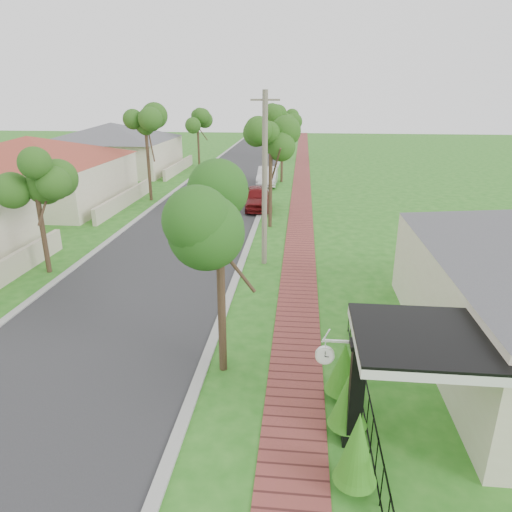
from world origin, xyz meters
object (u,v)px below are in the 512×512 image
at_px(porch_post, 356,399).
at_px(parked_car_white, 267,176).
at_px(station_clock, 326,354).
at_px(utility_pole, 265,180).
at_px(parked_car_red, 258,198).
at_px(near_tree, 219,227).

relative_size(porch_post, parked_car_white, 0.57).
bearing_deg(station_clock, porch_post, -31.26).
relative_size(porch_post, utility_pole, 0.34).
bearing_deg(porch_post, parked_car_red, 101.11).
distance_m(porch_post, parked_car_white, 29.64).
distance_m(porch_post, near_tree, 5.14).
bearing_deg(porch_post, utility_pole, 104.70).
bearing_deg(porch_post, near_tree, 143.09).
relative_size(porch_post, near_tree, 0.48).
bearing_deg(parked_car_red, station_clock, -87.21).
bearing_deg(near_tree, parked_car_white, 91.75).
bearing_deg(parked_car_red, near_tree, -94.25).
distance_m(utility_pole, station_clock, 10.98).
xyz_separation_m(parked_car_white, utility_pole, (1.26, -18.35, 3.05)).
xyz_separation_m(porch_post, station_clock, (-0.66, 0.40, 0.83)).
relative_size(near_tree, utility_pole, 0.70).
bearing_deg(utility_pole, porch_post, -75.30).
bearing_deg(utility_pole, parked_car_red, 97.12).
xyz_separation_m(porch_post, parked_car_red, (-4.15, 21.13, -0.38)).
bearing_deg(utility_pole, near_tree, -92.98).
distance_m(parked_car_white, station_clock, 29.18).
bearing_deg(near_tree, utility_pole, 87.02).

